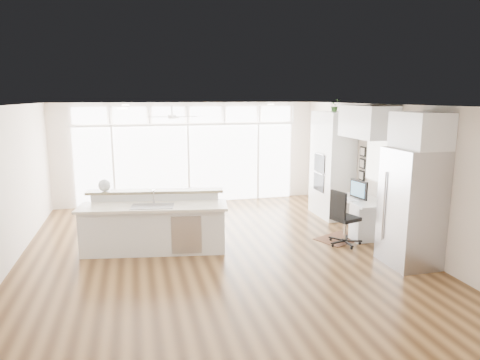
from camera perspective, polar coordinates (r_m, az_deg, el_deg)
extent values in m
cube|color=#452C15|center=(8.09, -3.17, -9.62)|extent=(7.00, 8.00, 0.02)
cube|color=white|center=(7.57, -3.40, 9.94)|extent=(7.00, 8.00, 0.02)
cube|color=silver|center=(11.62, -6.96, 3.58)|extent=(7.00, 0.04, 2.70)
cube|color=silver|center=(4.00, 7.62, -10.96)|extent=(7.00, 0.04, 2.70)
cube|color=silver|center=(7.88, -29.17, -1.30)|extent=(0.04, 8.00, 2.70)
cube|color=silver|center=(9.03, 19.10, 0.91)|extent=(0.04, 8.00, 2.70)
cube|color=white|center=(11.61, -6.89, 2.08)|extent=(5.80, 0.06, 2.08)
cube|color=white|center=(11.48, -7.04, 8.65)|extent=(5.90, 0.06, 0.40)
cube|color=white|center=(9.23, 17.97, 2.45)|extent=(0.04, 0.85, 0.85)
cube|color=white|center=(10.29, -9.06, 8.88)|extent=(1.16, 1.16, 0.32)
cube|color=beige|center=(7.77, -3.67, 9.82)|extent=(3.40, 3.00, 0.02)
cube|color=white|center=(10.43, 12.19, 2.01)|extent=(0.64, 1.20, 2.50)
cube|color=white|center=(9.30, 15.80, -4.75)|extent=(0.72, 1.30, 0.76)
cube|color=white|center=(9.00, 16.69, 7.44)|extent=(0.64, 1.30, 0.64)
cube|color=#A6A6AA|center=(7.80, 21.89, -3.45)|extent=(0.76, 0.90, 2.00)
cube|color=white|center=(7.63, 22.96, 6.09)|extent=(0.64, 0.90, 0.60)
cube|color=black|center=(9.78, 16.01, 2.12)|extent=(0.06, 0.22, 0.80)
cube|color=white|center=(8.12, -11.39, -5.67)|extent=(2.84, 1.44, 1.08)
cube|color=#341A10|center=(9.00, 13.10, -7.62)|extent=(1.07, 0.95, 0.01)
cube|color=black|center=(8.56, 13.88, -4.92)|extent=(0.69, 0.66, 1.08)
sphere|color=silver|center=(8.51, -17.62, -0.68)|extent=(0.29, 0.29, 0.23)
cube|color=black|center=(9.12, 15.56, -1.21)|extent=(0.17, 0.52, 0.42)
cube|color=white|center=(9.08, 14.56, -2.52)|extent=(0.15, 0.33, 0.02)
imported|color=#2F5625|center=(10.31, 12.50, 9.49)|extent=(0.26, 0.29, 0.22)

